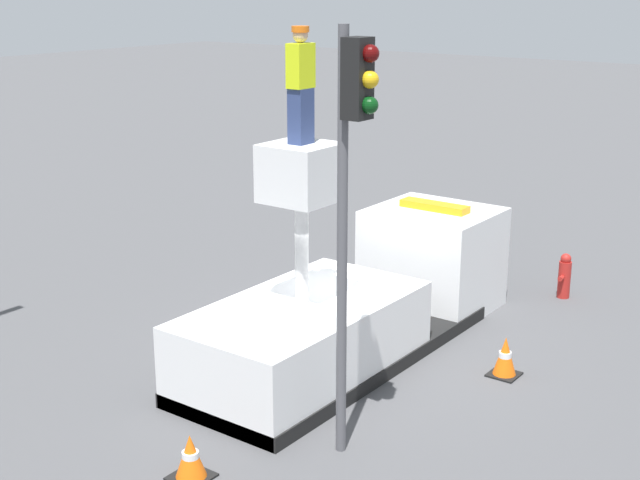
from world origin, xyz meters
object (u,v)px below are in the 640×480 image
Objects in this scene: fire_hydrant at (565,276)px; traffic_cone_curbside at (505,357)px; traffic_light_pole at (352,163)px; traffic_cone_rear at (191,458)px; worker at (301,85)px; bucket_truck at (359,304)px.

traffic_cone_curbside is (-4.22, -0.66, -0.14)m from fire_hydrant.
traffic_light_pole is 9.30× the size of traffic_cone_rear.
traffic_cone_rear is at bearing 144.02° from traffic_light_pole.
traffic_light_pole is at bearing -35.98° from traffic_cone_rear.
fire_hydrant is 4.28m from traffic_cone_curbside.
traffic_light_pole is at bearing -127.43° from worker.
worker is 5.59m from traffic_cone_curbside.
bucket_truck is at bearing 0.00° from worker.
fire_hydrant is at bearing 8.93° from traffic_cone_curbside.
worker is 1.85× the size of fire_hydrant.
traffic_cone_curbside is at bearing -10.23° from traffic_light_pole.
traffic_cone_rear is at bearing -172.25° from bucket_truck.
traffic_cone_rear is (-3.28, -0.67, -4.50)m from worker.
traffic_cone_rear is 5.72m from traffic_cone_curbside.
bucket_truck is at bearing 31.99° from traffic_light_pole.
fire_hydrant is 1.40× the size of traffic_cone_curbside.
fire_hydrant is (4.68, -1.95, -0.35)m from bucket_truck.
bucket_truck is 7.90× the size of fire_hydrant.
bucket_truck is at bearing 100.00° from traffic_cone_curbside.
bucket_truck reaches higher than fire_hydrant.
traffic_light_pole reaches higher than traffic_cone_rear.
bucket_truck is 4.27× the size of worker.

